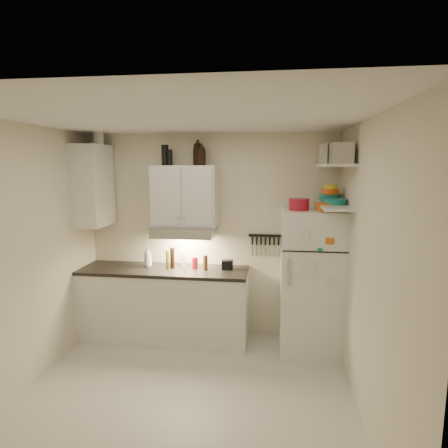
# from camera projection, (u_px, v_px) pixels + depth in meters

# --- Properties ---
(floor) EXTENTS (3.20, 3.00, 0.02)m
(floor) POSITION_uv_depth(u_px,v_px,m) (186.00, 399.00, 3.58)
(floor) COLOR beige
(floor) RESTS_ON ground
(ceiling) EXTENTS (3.20, 3.00, 0.02)m
(ceiling) POSITION_uv_depth(u_px,v_px,m) (181.00, 116.00, 3.17)
(ceiling) COLOR white
(ceiling) RESTS_ON ground
(back_wall) EXTENTS (3.20, 0.02, 2.60)m
(back_wall) POSITION_uv_depth(u_px,v_px,m) (211.00, 235.00, 4.86)
(back_wall) COLOR beige
(back_wall) RESTS_ON ground
(left_wall) EXTENTS (0.02, 3.00, 2.60)m
(left_wall) POSITION_uv_depth(u_px,v_px,m) (20.00, 260.00, 3.58)
(left_wall) COLOR beige
(left_wall) RESTS_ON ground
(right_wall) EXTENTS (0.02, 3.00, 2.60)m
(right_wall) POSITION_uv_depth(u_px,v_px,m) (369.00, 272.00, 3.17)
(right_wall) COLOR beige
(right_wall) RESTS_ON ground
(base_cabinet) EXTENTS (2.10, 0.60, 0.88)m
(base_cabinet) POSITION_uv_depth(u_px,v_px,m) (165.00, 305.00, 4.75)
(base_cabinet) COLOR white
(base_cabinet) RESTS_ON floor
(countertop) EXTENTS (2.10, 0.62, 0.04)m
(countertop) POSITION_uv_depth(u_px,v_px,m) (164.00, 270.00, 4.68)
(countertop) COLOR black
(countertop) RESTS_ON base_cabinet
(upper_cabinet) EXTENTS (0.80, 0.33, 0.75)m
(upper_cabinet) POSITION_uv_depth(u_px,v_px,m) (185.00, 196.00, 4.64)
(upper_cabinet) COLOR white
(upper_cabinet) RESTS_ON back_wall
(side_cabinet) EXTENTS (0.33, 0.55, 1.00)m
(side_cabinet) POSITION_uv_depth(u_px,v_px,m) (93.00, 186.00, 4.64)
(side_cabinet) COLOR white
(side_cabinet) RESTS_ON left_wall
(range_hood) EXTENTS (0.76, 0.46, 0.12)m
(range_hood) POSITION_uv_depth(u_px,v_px,m) (184.00, 231.00, 4.64)
(range_hood) COLOR silver
(range_hood) RESTS_ON back_wall
(fridge) EXTENTS (0.70, 0.68, 1.70)m
(fridge) POSITION_uv_depth(u_px,v_px,m) (311.00, 281.00, 4.42)
(fridge) COLOR white
(fridge) RESTS_ON floor
(shelf_hi) EXTENTS (0.30, 0.95, 0.03)m
(shelf_hi) POSITION_uv_depth(u_px,v_px,m) (335.00, 165.00, 4.06)
(shelf_hi) COLOR white
(shelf_hi) RESTS_ON right_wall
(shelf_lo) EXTENTS (0.30, 0.95, 0.03)m
(shelf_lo) POSITION_uv_depth(u_px,v_px,m) (333.00, 206.00, 4.12)
(shelf_lo) COLOR white
(shelf_lo) RESTS_ON right_wall
(knife_strip) EXTENTS (0.42, 0.02, 0.03)m
(knife_strip) POSITION_uv_depth(u_px,v_px,m) (265.00, 236.00, 4.74)
(knife_strip) COLOR black
(knife_strip) RESTS_ON back_wall
(dutch_oven) EXTENTS (0.23, 0.23, 0.13)m
(dutch_oven) POSITION_uv_depth(u_px,v_px,m) (299.00, 204.00, 4.21)
(dutch_oven) COLOR #A81327
(dutch_oven) RESTS_ON fridge
(book_stack) EXTENTS (0.26, 0.31, 0.10)m
(book_stack) POSITION_uv_depth(u_px,v_px,m) (328.00, 207.00, 4.15)
(book_stack) COLOR orange
(book_stack) RESTS_ON fridge
(spice_jar) EXTENTS (0.07, 0.07, 0.10)m
(spice_jar) POSITION_uv_depth(u_px,v_px,m) (318.00, 206.00, 4.22)
(spice_jar) COLOR silver
(spice_jar) RESTS_ON fridge
(stock_pot) EXTENTS (0.32, 0.32, 0.18)m
(stock_pot) POSITION_uv_depth(u_px,v_px,m) (331.00, 156.00, 4.25)
(stock_pot) COLOR silver
(stock_pot) RESTS_ON shelf_hi
(tin_a) EXTENTS (0.26, 0.25, 0.21)m
(tin_a) POSITION_uv_depth(u_px,v_px,m) (332.00, 154.00, 3.94)
(tin_a) COLOR #AAAAAD
(tin_a) RESTS_ON shelf_hi
(tin_b) EXTENTS (0.21, 0.21, 0.21)m
(tin_b) POSITION_uv_depth(u_px,v_px,m) (341.00, 153.00, 3.70)
(tin_b) COLOR #AAAAAD
(tin_b) RESTS_ON shelf_hi
(bowl_teal) EXTENTS (0.25, 0.25, 0.10)m
(bowl_teal) POSITION_uv_depth(u_px,v_px,m) (330.00, 198.00, 4.34)
(bowl_teal) COLOR #167B7A
(bowl_teal) RESTS_ON shelf_lo
(bowl_orange) EXTENTS (0.20, 0.20, 0.06)m
(bowl_orange) POSITION_uv_depth(u_px,v_px,m) (330.00, 191.00, 4.29)
(bowl_orange) COLOR #E15115
(bowl_orange) RESTS_ON bowl_teal
(bowl_yellow) EXTENTS (0.15, 0.15, 0.05)m
(bowl_yellow) POSITION_uv_depth(u_px,v_px,m) (331.00, 187.00, 4.28)
(bowl_yellow) COLOR gold
(bowl_yellow) RESTS_ON bowl_orange
(plates) EXTENTS (0.28, 0.28, 0.06)m
(plates) POSITION_uv_depth(u_px,v_px,m) (335.00, 202.00, 4.10)
(plates) COLOR #167B7A
(plates) RESTS_ON shelf_lo
(growler_a) EXTENTS (0.13, 0.13, 0.29)m
(growler_a) POSITION_uv_depth(u_px,v_px,m) (198.00, 154.00, 4.60)
(growler_a) COLOR black
(growler_a) RESTS_ON upper_cabinet
(growler_b) EXTENTS (0.11, 0.11, 0.23)m
(growler_b) POSITION_uv_depth(u_px,v_px,m) (202.00, 156.00, 4.52)
(growler_b) COLOR black
(growler_b) RESTS_ON upper_cabinet
(thermos_a) EXTENTS (0.09, 0.09, 0.19)m
(thermos_a) POSITION_uv_depth(u_px,v_px,m) (170.00, 157.00, 4.56)
(thermos_a) COLOR black
(thermos_a) RESTS_ON upper_cabinet
(thermos_b) EXTENTS (0.10, 0.10, 0.25)m
(thermos_b) POSITION_uv_depth(u_px,v_px,m) (165.00, 155.00, 4.60)
(thermos_b) COLOR black
(thermos_b) RESTS_ON upper_cabinet
(side_jar) EXTENTS (0.17, 0.17, 0.17)m
(side_jar) POSITION_uv_depth(u_px,v_px,m) (98.00, 138.00, 4.59)
(side_jar) COLOR silver
(side_jar) RESTS_ON side_cabinet
(soap_bottle) EXTENTS (0.15, 0.15, 0.29)m
(soap_bottle) POSITION_uv_depth(u_px,v_px,m) (148.00, 256.00, 4.75)
(soap_bottle) COLOR white
(soap_bottle) RESTS_ON countertop
(pepper_mill) EXTENTS (0.06, 0.06, 0.19)m
(pepper_mill) POSITION_uv_depth(u_px,v_px,m) (205.00, 262.00, 4.62)
(pepper_mill) COLOR brown
(pepper_mill) RESTS_ON countertop
(oil_bottle) EXTENTS (0.06, 0.06, 0.23)m
(oil_bottle) POSITION_uv_depth(u_px,v_px,m) (168.00, 259.00, 4.68)
(oil_bottle) COLOR #616419
(oil_bottle) RESTS_ON countertop
(vinegar_bottle) EXTENTS (0.07, 0.07, 0.27)m
(vinegar_bottle) POSITION_uv_depth(u_px,v_px,m) (172.00, 258.00, 4.69)
(vinegar_bottle) COLOR black
(vinegar_bottle) RESTS_ON countertop
(clear_bottle) EXTENTS (0.07, 0.07, 0.19)m
(clear_bottle) POSITION_uv_depth(u_px,v_px,m) (184.00, 259.00, 4.78)
(clear_bottle) COLOR silver
(clear_bottle) RESTS_ON countertop
(red_jar) EXTENTS (0.09, 0.09, 0.15)m
(red_jar) POSITION_uv_depth(u_px,v_px,m) (195.00, 263.00, 4.68)
(red_jar) COLOR #A81327
(red_jar) RESTS_ON countertop
(caddy) EXTENTS (0.14, 0.10, 0.12)m
(caddy) POSITION_uv_depth(u_px,v_px,m) (227.00, 265.00, 4.64)
(caddy) COLOR black
(caddy) RESTS_ON countertop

